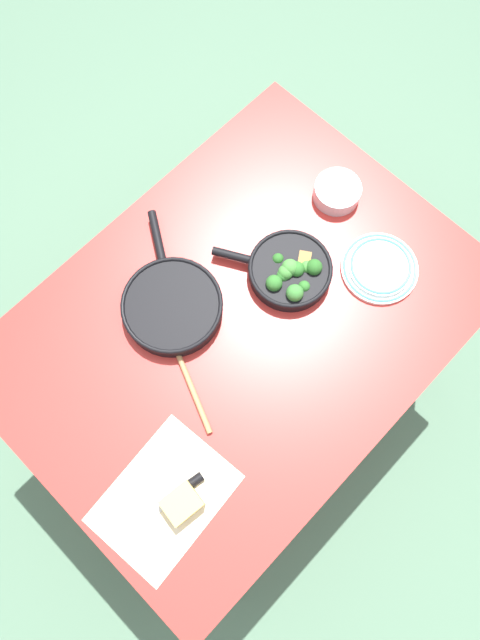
# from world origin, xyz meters

# --- Properties ---
(ground_plane) EXTENTS (14.00, 14.00, 0.00)m
(ground_plane) POSITION_xyz_m (0.00, 0.00, 0.00)
(ground_plane) COLOR #51755B
(dining_table_red) EXTENTS (1.31, 0.96, 0.77)m
(dining_table_red) POSITION_xyz_m (0.00, 0.00, 0.69)
(dining_table_red) COLOR #B72D28
(dining_table_red) RESTS_ON ground_plane
(skillet_broccoli) EXTENTS (0.24, 0.32, 0.08)m
(skillet_broccoli) POSITION_xyz_m (0.20, -0.00, 0.80)
(skillet_broccoli) COLOR black
(skillet_broccoli) RESTS_ON dining_table_red
(skillet_eggs) EXTENTS (0.30, 0.39, 0.05)m
(skillet_eggs) POSITION_xyz_m (-0.10, 0.16, 0.80)
(skillet_eggs) COLOR black
(skillet_eggs) RESTS_ON dining_table_red
(wooden_spoon) EXTENTS (0.16, 0.33, 0.02)m
(wooden_spoon) POSITION_xyz_m (-0.19, 0.04, 0.78)
(wooden_spoon) COLOR #A87A4C
(wooden_spoon) RESTS_ON dining_table_red
(parchment_sheet) EXTENTS (0.36, 0.28, 0.00)m
(parchment_sheet) POSITION_xyz_m (-0.46, -0.19, 0.77)
(parchment_sheet) COLOR beige
(parchment_sheet) RESTS_ON dining_table_red
(grater_knife) EXTENTS (0.27, 0.08, 0.02)m
(grater_knife) POSITION_xyz_m (-0.45, -0.20, 0.78)
(grater_knife) COLOR silver
(grater_knife) RESTS_ON dining_table_red
(cheese_block) EXTENTS (0.10, 0.08, 0.05)m
(cheese_block) POSITION_xyz_m (-0.44, -0.23, 0.80)
(cheese_block) COLOR #E0C15B
(cheese_block) RESTS_ON dining_table_red
(dinner_plate_stack) EXTENTS (0.22, 0.22, 0.03)m
(dinner_plate_stack) POSITION_xyz_m (0.39, -0.17, 0.79)
(dinner_plate_stack) COLOR white
(dinner_plate_stack) RESTS_ON dining_table_red
(prep_bowl_steel) EXTENTS (0.14, 0.14, 0.05)m
(prep_bowl_steel) POSITION_xyz_m (0.48, 0.07, 0.80)
(prep_bowl_steel) COLOR #B7B7BC
(prep_bowl_steel) RESTS_ON dining_table_red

